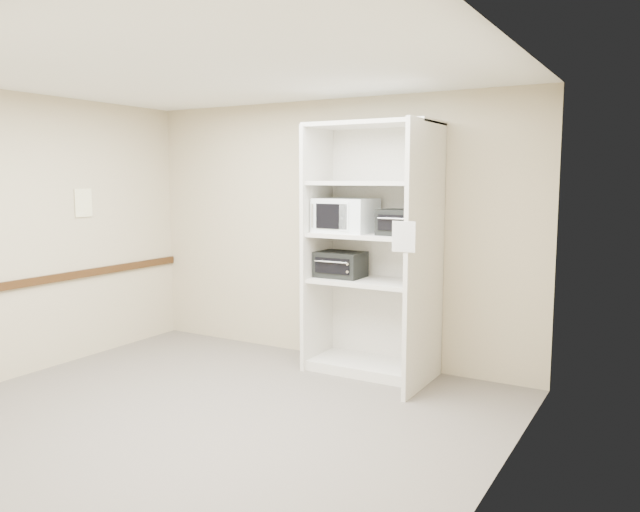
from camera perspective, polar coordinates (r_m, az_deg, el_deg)
The scene contains 12 objects.
floor at distance 5.23m, azimuth -10.10°, elevation -14.26°, with size 4.50×4.00×0.01m, color #5F5A50.
ceiling at distance 4.94m, azimuth -10.81°, elevation 16.38°, with size 4.50×4.00×0.01m, color white.
wall_back at distance 6.54m, azimuth 0.98°, elevation 2.34°, with size 4.50×0.02×2.70m, color tan.
wall_left at distance 6.58m, azimuth -25.54°, elevation 1.67°, with size 0.02×4.00×2.70m, color tan.
wall_right at distance 3.85m, azimuth 15.97°, elevation -1.29°, with size 0.02×4.00×2.70m, color tan.
shelving_unit at distance 6.00m, azimuth 5.16°, elevation -0.22°, with size 1.24×0.92×2.42m.
microwave at distance 6.10m, azimuth 2.38°, elevation 3.74°, with size 0.55×0.42×0.33m, color white.
toaster_oven_upper at distance 5.81m, azimuth 7.55°, elevation 3.06°, with size 0.42×0.31×0.24m, color black.
toaster_oven_lower at distance 6.19m, azimuth 1.90°, elevation -0.77°, with size 0.45×0.34×0.25m, color black.
paper_sign at distance 5.18m, azimuth 7.66°, elevation 1.76°, with size 0.20×0.01×0.25m, color white.
chair_rail at distance 6.62m, azimuth -25.22°, elevation -2.22°, with size 0.04×3.98×0.08m, color #341D0B.
wall_poster at distance 6.98m, azimuth -20.82°, elevation 4.57°, with size 0.01×0.21×0.29m, color white.
Camera 1 is at (3.17, -3.70, 1.89)m, focal length 35.00 mm.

